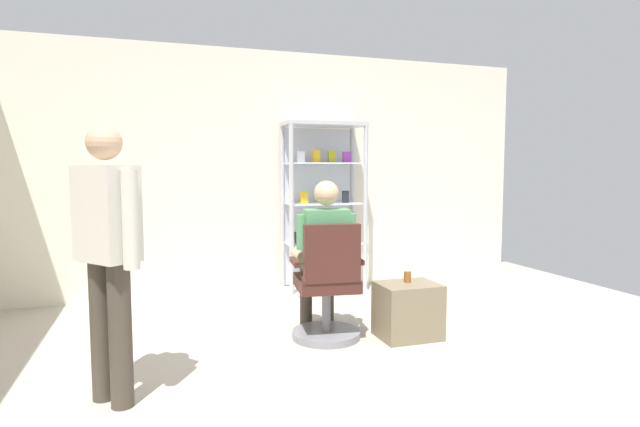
{
  "coord_description": "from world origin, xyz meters",
  "views": [
    {
      "loc": [
        -1.39,
        -2.65,
        1.37
      ],
      "look_at": [
        -0.04,
        1.47,
        1.0
      ],
      "focal_mm": 28.27,
      "sensor_mm": 36.0,
      "label": 1
    }
  ],
  "objects_px": {
    "storage_crate": "(408,310)",
    "standing_customer": "(108,247)",
    "office_chair": "(328,292)",
    "seated_shopkeeper": "(324,250)",
    "display_cabinet_main": "(322,207)",
    "tea_glass": "(407,277)"
  },
  "relations": [
    {
      "from": "storage_crate",
      "to": "standing_customer",
      "type": "xyz_separation_m",
      "value": [
        -2.21,
        -0.51,
        0.71
      ]
    },
    {
      "from": "office_chair",
      "to": "seated_shopkeeper",
      "type": "xyz_separation_m",
      "value": [
        0.02,
        0.16,
        0.32
      ]
    },
    {
      "from": "standing_customer",
      "to": "office_chair",
      "type": "bearing_deg",
      "value": 22.51
    },
    {
      "from": "office_chair",
      "to": "storage_crate",
      "type": "distance_m",
      "value": 0.68
    },
    {
      "from": "seated_shopkeeper",
      "to": "storage_crate",
      "type": "height_order",
      "value": "seated_shopkeeper"
    },
    {
      "from": "standing_customer",
      "to": "display_cabinet_main",
      "type": "bearing_deg",
      "value": 48.12
    },
    {
      "from": "storage_crate",
      "to": "tea_glass",
      "type": "relative_size",
      "value": 5.4
    },
    {
      "from": "display_cabinet_main",
      "to": "tea_glass",
      "type": "bearing_deg",
      "value": -84.39
    },
    {
      "from": "office_chair",
      "to": "standing_customer",
      "type": "relative_size",
      "value": 0.59
    },
    {
      "from": "office_chair",
      "to": "tea_glass",
      "type": "height_order",
      "value": "office_chair"
    },
    {
      "from": "storage_crate",
      "to": "standing_customer",
      "type": "height_order",
      "value": "standing_customer"
    },
    {
      "from": "seated_shopkeeper",
      "to": "storage_crate",
      "type": "bearing_deg",
      "value": -25.61
    },
    {
      "from": "display_cabinet_main",
      "to": "tea_glass",
      "type": "xyz_separation_m",
      "value": [
        0.17,
        -1.74,
        -0.47
      ]
    },
    {
      "from": "office_chair",
      "to": "storage_crate",
      "type": "relative_size",
      "value": 1.97
    },
    {
      "from": "display_cabinet_main",
      "to": "tea_glass",
      "type": "height_order",
      "value": "display_cabinet_main"
    },
    {
      "from": "display_cabinet_main",
      "to": "office_chair",
      "type": "xyz_separation_m",
      "value": [
        -0.5,
        -1.65,
        -0.57
      ]
    },
    {
      "from": "seated_shopkeeper",
      "to": "standing_customer",
      "type": "distance_m",
      "value": 1.79
    },
    {
      "from": "standing_customer",
      "to": "tea_glass",
      "type": "bearing_deg",
      "value": 14.03
    },
    {
      "from": "display_cabinet_main",
      "to": "office_chair",
      "type": "distance_m",
      "value": 1.81
    },
    {
      "from": "display_cabinet_main",
      "to": "seated_shopkeeper",
      "type": "relative_size",
      "value": 1.47
    },
    {
      "from": "office_chair",
      "to": "tea_glass",
      "type": "distance_m",
      "value": 0.68
    },
    {
      "from": "standing_customer",
      "to": "seated_shopkeeper",
      "type": "bearing_deg",
      "value": 27.1
    }
  ]
}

